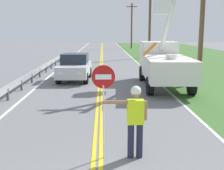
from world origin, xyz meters
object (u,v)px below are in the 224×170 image
at_px(flagger_worker, 135,117).
at_px(utility_pole_far, 132,25).
at_px(utility_bucket_truck, 163,62).
at_px(utility_pole_near, 203,7).
at_px(stop_sign_paddle, 103,91).
at_px(oncoming_sedan_nearest, 75,67).
at_px(utility_pole_mid, 150,23).

xyz_separation_m(flagger_worker, utility_pole_far, (4.46, 46.82, 3.16)).
relative_size(flagger_worker, utility_bucket_truck, 0.26).
height_order(flagger_worker, utility_pole_near, utility_pole_near).
height_order(stop_sign_paddle, oncoming_sedan_nearest, stop_sign_paddle).
height_order(utility_pole_near, utility_pole_mid, utility_pole_near).
bearing_deg(oncoming_sedan_nearest, utility_bucket_truck, -21.28).
distance_m(stop_sign_paddle, utility_pole_far, 47.19).
relative_size(flagger_worker, utility_pole_far, 0.23).
height_order(utility_bucket_truck, utility_pole_mid, utility_pole_mid).
xyz_separation_m(utility_bucket_truck, utility_pole_far, (1.79, 37.08, 2.81)).
relative_size(oncoming_sedan_nearest, utility_pole_near, 0.49).
relative_size(utility_bucket_truck, utility_pole_far, 0.86).
bearing_deg(utility_pole_near, utility_bucket_truck, -166.27).
height_order(utility_bucket_truck, oncoming_sedan_nearest, utility_bucket_truck).
height_order(utility_bucket_truck, utility_pole_far, utility_pole_far).
relative_size(stop_sign_paddle, utility_pole_near, 0.27).
bearing_deg(utility_pole_mid, utility_bucket_truck, -96.47).
height_order(flagger_worker, utility_bucket_truck, utility_bucket_truck).
distance_m(stop_sign_paddle, utility_pole_mid, 28.32).
height_order(flagger_worker, stop_sign_paddle, stop_sign_paddle).
height_order(flagger_worker, utility_pole_mid, utility_pole_mid).
bearing_deg(utility_bucket_truck, flagger_worker, -105.37).
xyz_separation_m(utility_pole_mid, utility_pole_far, (-0.25, 19.15, 0.20)).
height_order(flagger_worker, oncoming_sedan_nearest, flagger_worker).
distance_m(oncoming_sedan_nearest, utility_pole_near, 8.53).
relative_size(utility_bucket_truck, utility_pole_near, 0.81).
distance_m(flagger_worker, utility_bucket_truck, 10.10).
distance_m(flagger_worker, stop_sign_paddle, 1.02).
xyz_separation_m(stop_sign_paddle, utility_bucket_truck, (3.45, 9.75, -0.31)).
relative_size(flagger_worker, oncoming_sedan_nearest, 0.44).
bearing_deg(utility_pole_near, utility_pole_far, 90.83).
relative_size(oncoming_sedan_nearest, utility_pole_mid, 0.54).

